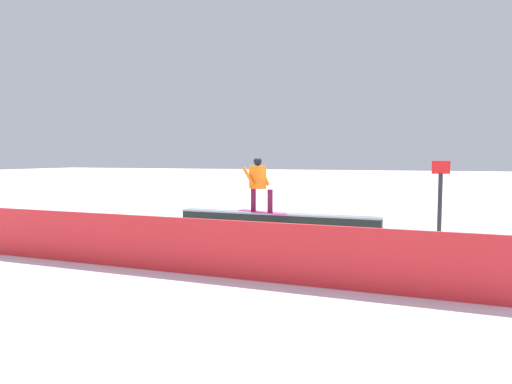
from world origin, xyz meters
TOP-DOWN VIEW (x-y plane):
  - ground_plane at (0.00, 0.00)m, footprint 120.00×120.00m
  - grind_box at (0.00, 0.00)m, footprint 5.41×0.58m
  - snowboarder at (0.51, -0.05)m, footprint 1.50×0.82m
  - safety_fence at (0.00, 4.73)m, footprint 9.75×0.27m
  - trail_marker at (-3.98, 0.03)m, footprint 0.40×0.10m

SIDE VIEW (x-z plane):
  - ground_plane at x=0.00m, z-range 0.00..0.00m
  - grind_box at x=0.00m, z-range -0.02..0.47m
  - safety_fence at x=0.00m, z-range 0.00..0.94m
  - trail_marker at x=-3.98m, z-range 0.07..1.93m
  - snowboarder at x=0.51m, z-range 0.55..2.00m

